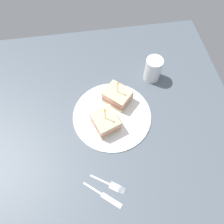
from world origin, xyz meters
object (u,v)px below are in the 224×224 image
(sandwich_half_front, at_px, (117,96))
(fork, at_px, (111,185))
(sandwich_half_back, at_px, (105,122))
(knife, at_px, (104,196))
(drink_glass, at_px, (153,70))
(plate, at_px, (112,115))

(sandwich_half_front, height_order, fork, sandwich_half_front)
(sandwich_half_back, distance_m, knife, 0.24)
(sandwich_half_back, height_order, drink_glass, sandwich_half_back)
(drink_glass, bearing_deg, sandwich_half_back, -138.31)
(fork, bearing_deg, drink_glass, 60.45)
(sandwich_half_front, distance_m, fork, 0.31)
(drink_glass, bearing_deg, plate, -140.50)
(sandwich_half_front, distance_m, drink_glass, 0.18)
(sandwich_half_front, bearing_deg, knife, -105.93)
(sandwich_half_back, bearing_deg, sandwich_half_front, 59.29)
(sandwich_half_front, xyz_separation_m, sandwich_half_back, (-0.06, -0.10, 0.00))
(sandwich_half_front, xyz_separation_m, drink_glass, (0.15, 0.09, 0.01))
(drink_glass, height_order, knife, drink_glass)
(sandwich_half_back, bearing_deg, knife, -98.89)
(fork, relative_size, knife, 0.94)
(sandwich_half_front, height_order, sandwich_half_back, sandwich_half_back)
(drink_glass, height_order, fork, drink_glass)
(sandwich_half_back, bearing_deg, plate, 52.76)
(knife, bearing_deg, fork, 49.12)
(plate, bearing_deg, sandwich_half_back, -127.24)
(knife, bearing_deg, sandwich_half_back, 81.11)
(plate, relative_size, fork, 2.70)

